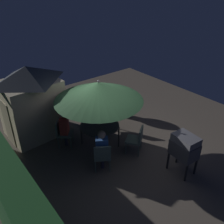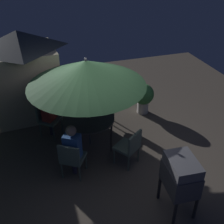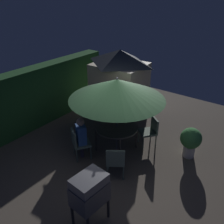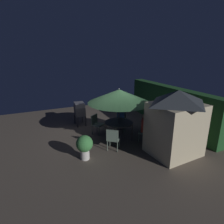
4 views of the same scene
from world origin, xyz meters
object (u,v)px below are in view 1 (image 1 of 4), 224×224
Objects in this scene: patio_table at (100,127)px; patio_umbrella at (99,91)px; garden_shed at (31,101)px; chair_near_shed at (62,132)px; bbq_grill at (185,147)px; person_in_red at (64,125)px; chair_toward_house at (101,115)px; person_in_blue at (102,146)px; potted_plant_by_shed at (124,104)px; chair_far_side at (102,155)px; chair_toward_hedge at (137,138)px.

patio_table is 0.47× the size of patio_umbrella.
patio_table is at bearing -146.09° from garden_shed.
patio_table is 1.36× the size of chair_near_shed.
garden_shed is 2.71× the size of chair_near_shed.
patio_umbrella is 2.84m from bbq_grill.
patio_table is 1.02× the size of bbq_grill.
garden_shed is at bearing 20.33° from person_in_red.
chair_toward_house is at bearing -38.57° from patio_table.
bbq_grill reaches higher than patio_table.
chair_toward_house is at bearing -85.47° from person_in_red.
patio_umbrella is 2.09× the size of person_in_blue.
patio_umbrella reaches higher than chair_near_shed.
patio_umbrella is 2.91× the size of potted_plant_by_shed.
chair_near_shed is 1.00× the size of chair_far_side.
person_in_red is at bearing 8.47° from chair_far_side.
chair_toward_hedge is 0.71× the size of person_in_red.
potted_plant_by_shed is at bearing -85.31° from chair_near_shed.
chair_toward_house is at bearing 97.73° from potted_plant_by_shed.
patio_umbrella reaches higher than chair_toward_house.
person_in_red is (-0.12, 1.52, 0.26)m from chair_toward_house.
person_in_red reaches higher than chair_toward_house.
garden_shed is at bearing 72.74° from potted_plant_by_shed.
garden_shed is 1.43m from person_in_red.
chair_far_side is at bearing -169.65° from chair_near_shed.
patio_table is 0.97× the size of person_in_blue.
chair_near_shed is (0.76, 0.92, -0.20)m from patio_table.
garden_shed reaches higher than chair_toward_house.
person_in_red reaches higher than patio_table.
chair_near_shed is (0.76, 0.92, -1.42)m from patio_umbrella.
chair_far_side is at bearing 50.14° from bbq_grill.
bbq_grill reaches higher than chair_far_side.
chair_far_side is 1.29m from chair_toward_hedge.
person_in_red is 1.62m from person_in_blue.
garden_shed is 2.41m from chair_toward_house.
person_in_red is (0.71, 0.86, 0.06)m from patio_table.
bbq_grill is 2.24m from chair_far_side.
person_in_blue is (-0.89, 0.56, 0.06)m from patio_table.
chair_far_side is 0.71× the size of person_in_blue.
patio_umbrella is 2.92× the size of chair_near_shed.
potted_plant_by_shed is at bearing -61.87° from patio_umbrella.
patio_umbrella reaches higher than bbq_grill.
patio_table is 1.20m from chair_toward_hedge.
garden_shed is 2.71× the size of chair_toward_hedge.
chair_near_shed is 0.28m from person_in_red.
patio_umbrella is (-1.98, -1.33, 0.70)m from garden_shed.
person_in_blue is (0.09, 1.24, 0.26)m from chair_toward_hedge.
chair_toward_house is 2.12m from person_in_blue.
garden_shed is at bearing 13.75° from chair_far_side.
potted_plant_by_shed is (1.96, -1.17, 0.02)m from chair_toward_hedge.
garden_shed is 3.40m from potted_plant_by_shed.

